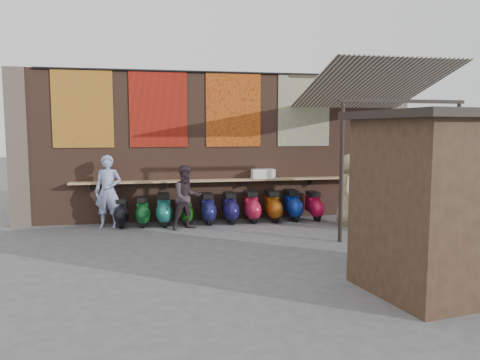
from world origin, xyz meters
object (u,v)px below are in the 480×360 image
Objects in this scene: scooter_stool_3 at (186,211)px; diner_right at (187,197)px; scooter_stool_6 at (251,207)px; market_stall at (450,206)px; shopper_navy at (385,199)px; scooter_stool_4 at (208,209)px; scooter_stool_8 at (292,205)px; scooter_stool_1 at (143,212)px; scooter_stool_9 at (314,206)px; shopper_grey at (451,200)px; scooter_stool_0 at (121,213)px; scooter_stool_7 at (273,206)px; diner_left at (108,191)px; scooter_stool_5 at (230,208)px; shelf_box at (263,174)px; scooter_stool_2 at (164,210)px; shopper_tan at (348,190)px.

diner_right is at bearing -92.64° from scooter_stool_3.
scooter_stool_6 is 6.13m from market_stall.
shopper_navy reaches higher than scooter_stool_3.
scooter_stool_6 is (1.17, 0.00, 0.01)m from scooter_stool_4.
scooter_stool_4 is 0.96× the size of scooter_stool_8.
scooter_stool_3 is at bearing 0.34° from scooter_stool_1.
scooter_stool_9 is (3.50, -0.03, 0.04)m from scooter_stool_3.
scooter_stool_0 is at bearing -22.55° from shopper_grey.
shopper_grey is (3.63, -2.45, 0.42)m from scooter_stool_7.
diner_right is at bearing -4.76° from diner_left.
scooter_stool_3 is 0.87× the size of scooter_stool_5.
scooter_stool_1 is 1.31m from diner_right.
scooter_stool_7 is at bearing -59.26° from shelf_box.
shopper_grey is at bearing -34.08° from scooter_stool_7.
scooter_stool_2 is at bearing -178.98° from scooter_stool_3.
scooter_stool_1 is at bearing -179.66° from scooter_stool_3.
market_stall reaches higher than scooter_stool_9.
shelf_box is at bearing 6.38° from scooter_stool_2.
scooter_stool_3 is 3.50m from scooter_stool_9.
scooter_stool_3 is at bearing 1.02° from scooter_stool_2.
shopper_tan reaches higher than scooter_stool_4.
scooter_stool_7 is at bearing 92.98° from market_stall.
shopper_navy is at bearing 66.16° from market_stall.
scooter_stool_5 is 6.32m from market_stall.
scooter_stool_0 is at bearing 138.66° from diner_right.
shelf_box is 4.11m from diner_left.
shopper_grey is at bearing -22.59° from scooter_stool_3.
scooter_stool_4 is (1.14, -0.00, -0.01)m from scooter_stool_2.
diner_left is at bearing -172.03° from scooter_stool_0.
scooter_stool_9 is 0.31× the size of market_stall.
shopper_tan is at bearing -82.93° from shopper_navy.
scooter_stool_0 is 1.04× the size of scooter_stool_3.
scooter_stool_5 is (1.16, -0.02, 0.05)m from scooter_stool_3.
scooter_stool_0 is 0.89× the size of scooter_stool_7.
shopper_grey is 2.43m from shopper_tan.
scooter_stool_6 is (-0.40, -0.30, -0.85)m from shelf_box.
diner_right is at bearing -47.52° from scooter_stool_2.
shopper_grey is (5.98, -1.87, 0.03)m from diner_right.
scooter_stool_8 is at bearing 80.38° from shopper_tan.
scooter_stool_5 is (2.27, -0.02, 0.03)m from scooter_stool_1.
diner_left reaches higher than scooter_stool_5.
shopper_navy is 1.48m from shopper_grey.
scooter_stool_7 is 2.04m from shopper_tan.
market_stall is at bearing 49.69° from shopper_grey.
shelf_box is 0.77× the size of scooter_stool_9.
shopper_navy is (2.82, -1.98, 0.41)m from scooter_stool_6.
scooter_stool_3 is 6.46m from shopper_grey.
shopper_grey reaches higher than diner_right.
shopper_tan reaches higher than scooter_stool_2.
scooter_stool_0 is 0.91× the size of scooter_stool_4.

